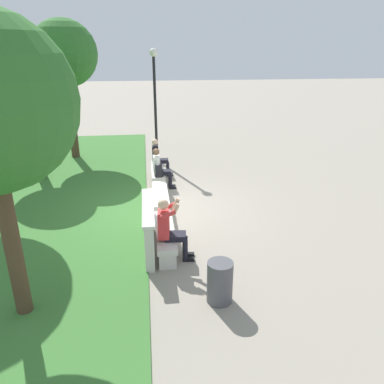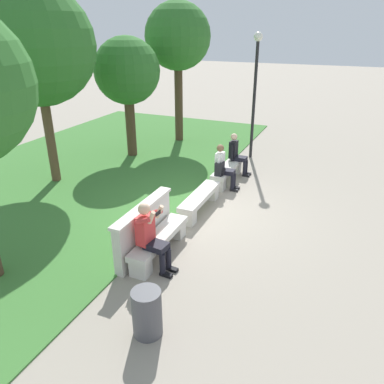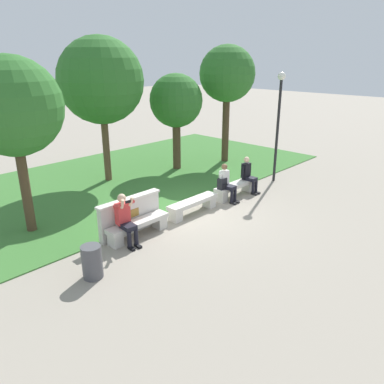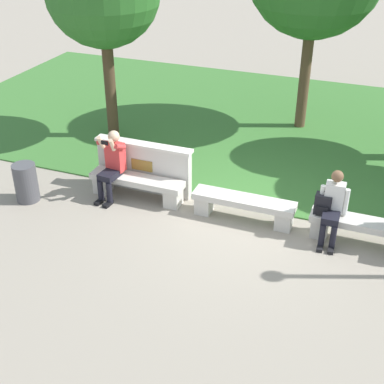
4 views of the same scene
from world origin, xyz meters
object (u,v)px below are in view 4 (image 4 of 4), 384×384
object	(u,v)px
person_photographer	(112,162)
trash_bin	(26,183)
backpack	(323,204)
person_distant	(333,205)
bench_near	(244,205)
bench_main	(137,184)
bench_mid	(366,229)

from	to	relation	value
person_photographer	trash_bin	size ratio (longest dim) A/B	1.76
backpack	person_photographer	bearing A→B (deg)	-179.16
person_distant	trash_bin	size ratio (longest dim) A/B	1.68
bench_near	backpack	xyz separation A→B (m)	(1.37, -0.02, 0.33)
bench_main	backpack	xyz separation A→B (m)	(3.49, -0.02, 0.33)
bench_near	person_distant	distance (m)	1.58
person_distant	backpack	bearing A→B (deg)	163.76
bench_near	person_photographer	size ratio (longest dim) A/B	1.40
person_photographer	trash_bin	distance (m)	1.68
bench_near	person_distant	bearing A→B (deg)	-2.48
bench_mid	trash_bin	size ratio (longest dim) A/B	2.47
person_distant	backpack	xyz separation A→B (m)	(-0.16, 0.05, -0.05)
person_photographer	person_distant	xyz separation A→B (m)	(4.11, 0.01, -0.06)
bench_near	backpack	world-z (taller)	backpack
backpack	trash_bin	distance (m)	5.48
bench_main	person_photographer	xyz separation A→B (m)	(-0.46, -0.08, 0.44)
bench_main	trash_bin	distance (m)	2.10
person_photographer	backpack	world-z (taller)	person_photographer
bench_main	bench_mid	world-z (taller)	same
backpack	trash_bin	size ratio (longest dim) A/B	0.57
backpack	bench_mid	bearing A→B (deg)	1.49
bench_main	trash_bin	xyz separation A→B (m)	(-1.93, -0.82, 0.08)
bench_main	bench_mid	bearing A→B (deg)	0.00
bench_main	bench_near	world-z (taller)	same
bench_near	person_photographer	distance (m)	2.61
bench_main	bench_near	xyz separation A→B (m)	(2.12, 0.00, 0.00)
bench_main	person_distant	bearing A→B (deg)	-1.04
bench_main	trash_bin	bearing A→B (deg)	-157.08
bench_main	bench_mid	xyz separation A→B (m)	(4.23, 0.00, 0.00)
bench_near	person_photographer	world-z (taller)	person_photographer
bench_mid	person_photographer	bearing A→B (deg)	-179.06
bench_near	trash_bin	world-z (taller)	trash_bin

